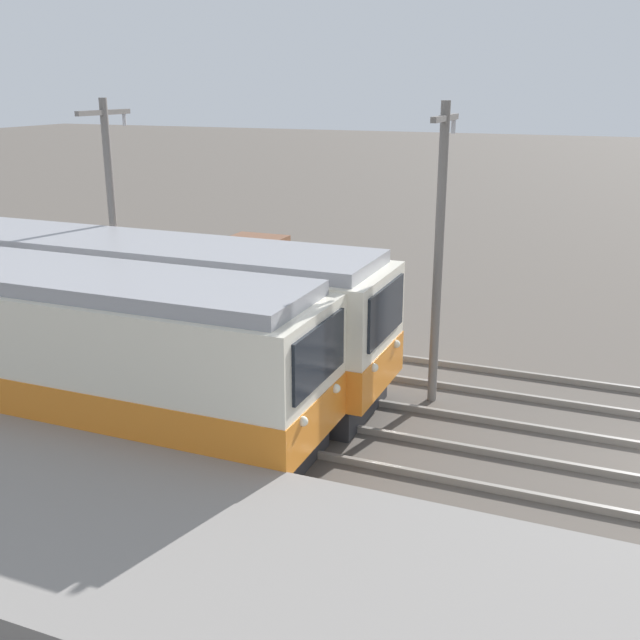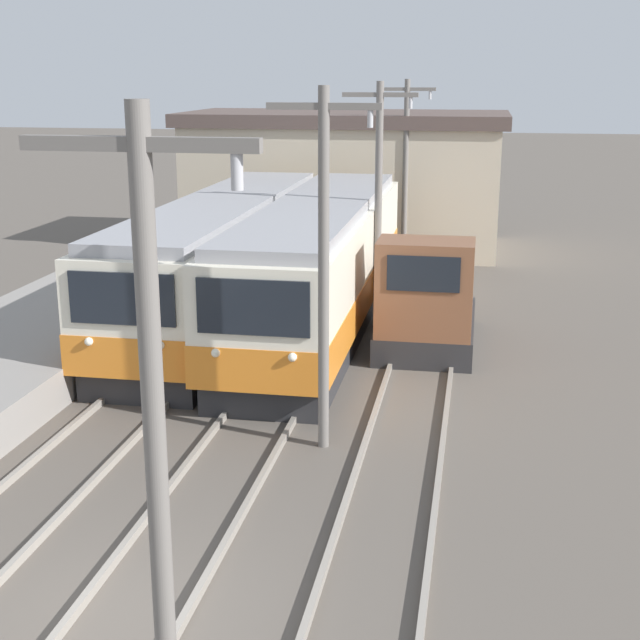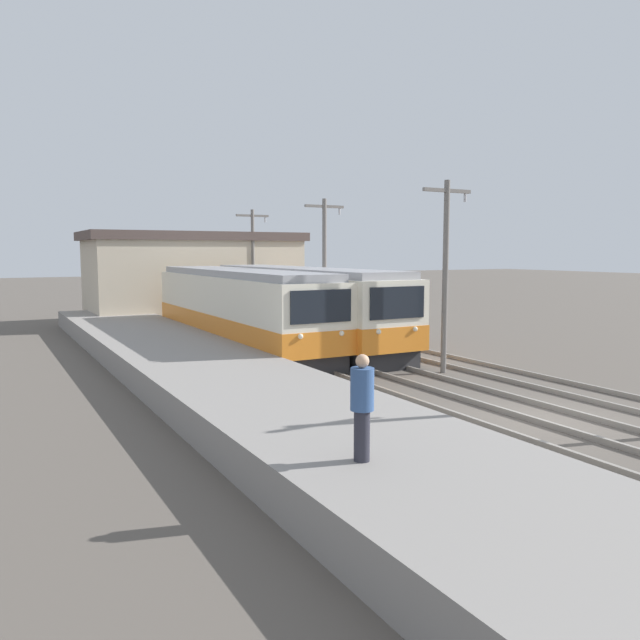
{
  "view_description": "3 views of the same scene",
  "coord_description": "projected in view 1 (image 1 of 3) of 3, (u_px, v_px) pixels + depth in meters",
  "views": [
    {
      "loc": [
        -13.91,
        2.36,
        6.91
      ],
      "look_at": [
        0.88,
        8.41,
        1.87
      ],
      "focal_mm": 42.0,
      "sensor_mm": 36.0,
      "label": 1
    },
    {
      "loc": [
        4.39,
        -9.37,
        6.8
      ],
      "look_at": [
        0.95,
        9.8,
        1.39
      ],
      "focal_mm": 50.0,
      "sensor_mm": 36.0,
      "label": 2
    },
    {
      "loc": [
        -12.37,
        -10.71,
        4.21
      ],
      "look_at": [
        -1.32,
        9.42,
        1.67
      ],
      "focal_mm": 35.0,
      "sensor_mm": 36.0,
      "label": 3
    }
  ],
  "objects": [
    {
      "name": "catenary_mast_far",
      "position": [
        113.0,
        219.0,
        19.16
      ],
      "size": [
        2.0,
        0.2,
        6.6
      ],
      "color": "slate",
      "rests_on": "ground"
    },
    {
      "name": "catenary_mast_mid",
      "position": [
        439.0,
        245.0,
        16.08
      ],
      "size": [
        2.0,
        0.2,
        6.6
      ],
      "color": "slate",
      "rests_on": "ground"
    },
    {
      "name": "commuter_train_center",
      "position": [
        99.0,
        311.0,
        18.24
      ],
      "size": [
        2.84,
        14.72,
        3.49
      ],
      "color": "#28282B",
      "rests_on": "ground"
    },
    {
      "name": "shunting_locomotive",
      "position": [
        206.0,
        301.0,
        20.57
      ],
      "size": [
        2.4,
        4.69,
        3.0
      ],
      "color": "#28282B",
      "rests_on": "ground"
    },
    {
      "name": "commuter_train_left",
      "position": [
        1.0,
        346.0,
        15.9
      ],
      "size": [
        2.84,
        14.75,
        3.44
      ],
      "color": "#28282B",
      "rests_on": "ground"
    }
  ]
}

